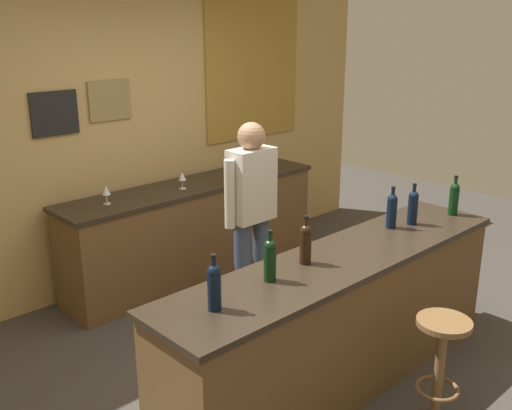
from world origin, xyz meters
The scene contains 15 objects.
ground_plane centered at (0.00, 0.00, 0.00)m, with size 10.00×10.00×0.00m, color #423D38.
back_wall centered at (0.04, 2.03, 1.42)m, with size 6.00×0.09×2.80m.
bar_counter centered at (0.00, -0.40, 0.46)m, with size 2.76×0.60×0.92m.
side_counter centered at (0.40, 1.65, 0.45)m, with size 2.61×0.56×0.90m.
bartender centered at (0.18, 0.64, 0.94)m, with size 0.52×0.21×1.62m.
bar_stool centered at (0.13, -1.06, 0.46)m, with size 0.32×0.32×0.68m.
wine_bottle_a centered at (-1.04, -0.40, 1.06)m, with size 0.07×0.07×0.31m.
wine_bottle_b centered at (-0.59, -0.34, 1.06)m, with size 0.07×0.07×0.31m.
wine_bottle_c centered at (-0.25, -0.31, 1.06)m, with size 0.07×0.07×0.31m.
wine_bottle_d centered at (0.67, -0.30, 1.06)m, with size 0.07×0.07×0.31m.
wine_bottle_e centered at (0.84, -0.36, 1.06)m, with size 0.07×0.07×0.31m.
wine_bottle_f centered at (1.26, -0.46, 1.06)m, with size 0.07×0.07×0.31m.
wine_glass_a centered at (-0.48, 1.65, 1.01)m, with size 0.07×0.07×0.16m.
wine_glass_b centered at (0.23, 1.59, 1.01)m, with size 0.07×0.07×0.16m.
wine_glass_c centered at (1.42, 1.65, 1.01)m, with size 0.07×0.07×0.16m.
Camera 1 is at (-2.77, -2.53, 2.36)m, focal length 41.56 mm.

